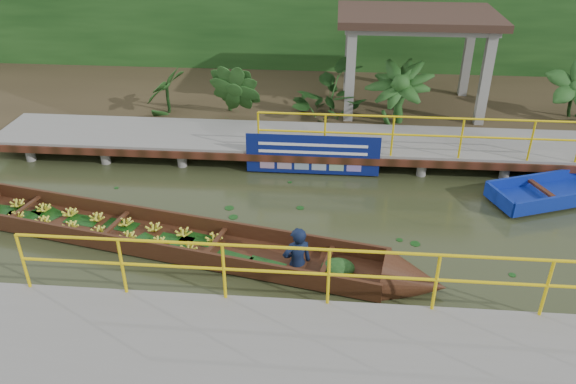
{
  "coord_description": "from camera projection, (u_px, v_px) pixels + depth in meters",
  "views": [
    {
      "loc": [
        0.76,
        -9.84,
        6.41
      ],
      "look_at": [
        -0.11,
        0.5,
        0.6
      ],
      "focal_mm": 35.0,
      "sensor_mm": 36.0,
      "label": 1
    }
  ],
  "objects": [
    {
      "name": "vendor_boat",
      "position": [
        171.0,
        237.0,
        11.11
      ],
      "size": [
        10.97,
        3.33,
        2.05
      ],
      "rotation": [
        0.0,
        0.0,
        -0.21
      ],
      "color": "#371A0F",
      "rests_on": "ground"
    },
    {
      "name": "tropical_plants",
      "position": [
        387.0,
        94.0,
        15.62
      ],
      "size": [
        14.13,
        1.13,
        1.41
      ],
      "color": "#153912",
      "rests_on": "ground"
    },
    {
      "name": "pavilion",
      "position": [
        417.0,
        26.0,
        15.62
      ],
      "size": [
        4.4,
        3.0,
        3.0
      ],
      "color": "gray",
      "rests_on": "ground"
    },
    {
      "name": "blue_banner",
      "position": [
        313.0,
        155.0,
        13.6
      ],
      "size": [
        3.25,
        0.04,
        1.01
      ],
      "color": "navy",
      "rests_on": "ground"
    },
    {
      "name": "near_dock",
      "position": [
        339.0,
        377.0,
        7.87
      ],
      "size": [
        18.0,
        2.4,
        1.73
      ],
      "color": "gray",
      "rests_on": "ground"
    },
    {
      "name": "land_strip",
      "position": [
        310.0,
        97.0,
        18.15
      ],
      "size": [
        30.0,
        8.0,
        0.45
      ],
      "primitive_type": "cube",
      "color": "#372C1B",
      "rests_on": "ground"
    },
    {
      "name": "foliage_backdrop",
      "position": [
        314.0,
        24.0,
        19.46
      ],
      "size": [
        30.0,
        0.8,
        4.0
      ],
      "primitive_type": "cube",
      "color": "#153912",
      "rests_on": "ground"
    },
    {
      "name": "ground",
      "position": [
        291.0,
        229.0,
        11.74
      ],
      "size": [
        80.0,
        80.0,
        0.0
      ],
      "primitive_type": "plane",
      "color": "#282F17",
      "rests_on": "ground"
    },
    {
      "name": "far_dock",
      "position": [
        303.0,
        141.0,
        14.48
      ],
      "size": [
        16.0,
        2.06,
        1.66
      ],
      "color": "gray",
      "rests_on": "ground"
    }
  ]
}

